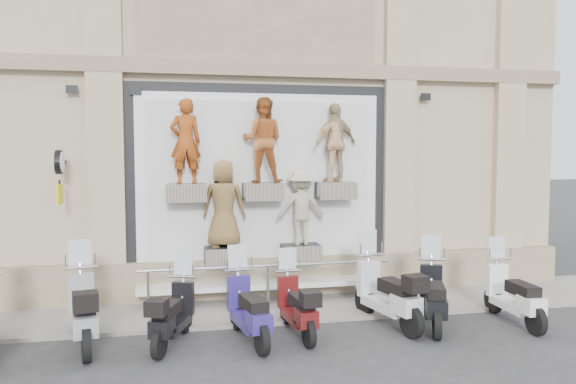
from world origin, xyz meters
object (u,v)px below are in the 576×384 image
scooter_e (248,296)px  scooter_g (387,281)px  clock_sign_bracket (59,170)px  scooter_f (297,295)px  guard_rail (268,288)px  scooter_c (83,296)px  scooter_i (514,283)px  scooter_d (173,302)px  scooter_h (434,284)px

scooter_e → scooter_g: 2.59m
clock_sign_bracket → scooter_f: size_ratio=0.58×
guard_rail → scooter_c: size_ratio=2.49×
scooter_f → scooter_i: (4.03, -0.17, 0.05)m
scooter_c → scooter_g: (5.21, 0.01, 0.00)m
clock_sign_bracket → scooter_d: clock_sign_bracket is taller
guard_rail → scooter_f: (0.23, -1.56, 0.25)m
scooter_c → scooter_g: scooter_g is taller
scooter_d → scooter_h: 4.58m
guard_rail → scooter_c: (-3.27, -1.39, 0.36)m
clock_sign_bracket → scooter_e: clock_sign_bracket is taller
scooter_d → scooter_e: 1.23m
scooter_d → scooter_g: scooter_g is taller
clock_sign_bracket → scooter_e: bearing=-33.6°
scooter_h → scooter_f: bearing=-159.9°
clock_sign_bracket → scooter_h: 7.24m
clock_sign_bracket → scooter_c: size_ratio=0.50×
scooter_c → clock_sign_bracket: bearing=97.9°
scooter_c → scooter_g: bearing=-10.8°
guard_rail → clock_sign_bracket: (-3.90, 0.47, 2.34)m
clock_sign_bracket → scooter_c: 2.79m
scooter_f → scooter_i: bearing=-7.4°
guard_rail → scooter_i: (4.26, -1.73, 0.29)m
scooter_i → scooter_c: bearing=179.1°
scooter_f → scooter_h: bearing=-6.2°
clock_sign_bracket → scooter_d: 3.59m
scooter_d → scooter_e: size_ratio=0.93×
scooter_e → scooter_i: bearing=-9.9°
scooter_i → scooter_f: bearing=179.2°
scooter_g → scooter_h: bearing=-28.5°
clock_sign_bracket → scooter_f: (4.13, -2.03, -2.09)m
scooter_i → guard_rail: bearing=159.5°
clock_sign_bracket → scooter_d: (2.05, -2.08, -2.09)m
scooter_c → scooter_f: 3.50m
scooter_e → scooter_h: 3.36m
guard_rail → scooter_i: bearing=-22.1°
scooter_d → scooter_h: bearing=19.5°
guard_rail → scooter_i: 4.61m
scooter_i → scooter_h: bearing=177.3°
scooter_e → scooter_f: 0.87m
scooter_c → scooter_f: (3.49, -0.17, -0.11)m
guard_rail → scooter_e: bearing=-110.1°
guard_rail → scooter_e: scooter_e is taller
scooter_g → scooter_f: bearing=174.0°
guard_rail → scooter_f: bearing=-81.7°
scooter_h → scooter_i: 1.53m
guard_rail → clock_sign_bracket: clock_sign_bracket is taller
guard_rail → scooter_d: (-1.85, -1.61, 0.24)m
scooter_d → scooter_f: bearing=20.9°
scooter_d → scooter_h: (4.58, -0.01, 0.07)m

